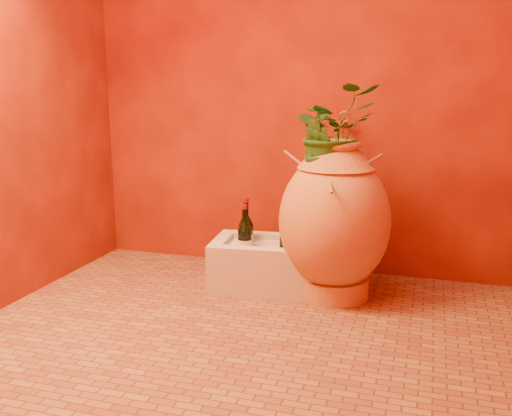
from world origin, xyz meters
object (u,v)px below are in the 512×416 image
(stone_basin, at_px, (265,265))
(wine_bottle_b, at_px, (286,249))
(amphora, at_px, (334,221))
(wall_tap, at_px, (344,124))
(wine_bottle_a, at_px, (246,236))
(wine_bottle_c, at_px, (245,242))

(stone_basin, bearing_deg, wine_bottle_b, -28.11)
(amphora, distance_m, wine_bottle_b, 0.30)
(stone_basin, distance_m, wall_tap, 0.90)
(wine_bottle_a, height_order, wine_bottle_c, wine_bottle_a)
(wine_bottle_a, xyz_separation_m, wine_bottle_c, (0.02, -0.09, -0.01))
(wine_bottle_a, bearing_deg, stone_basin, -20.69)
(amphora, relative_size, stone_basin, 1.37)
(wine_bottle_c, bearing_deg, amphora, 3.09)
(wine_bottle_b, xyz_separation_m, wine_bottle_c, (-0.24, 0.03, 0.01))
(wine_bottle_c, bearing_deg, wine_bottle_a, 103.69)
(wine_bottle_b, distance_m, wall_tap, 0.79)
(stone_basin, height_order, wall_tap, wall_tap)
(amphora, height_order, stone_basin, amphora)
(wine_bottle_a, bearing_deg, wine_bottle_c, -76.31)
(stone_basin, height_order, wine_bottle_a, wine_bottle_a)
(stone_basin, xyz_separation_m, wine_bottle_c, (-0.10, -0.04, 0.13))
(amphora, xyz_separation_m, wall_tap, (-0.02, 0.35, 0.47))
(stone_basin, relative_size, wine_bottle_b, 2.06)
(wall_tap, bearing_deg, stone_basin, -137.36)
(amphora, distance_m, wall_tap, 0.59)
(stone_basin, distance_m, wine_bottle_a, 0.19)
(wine_bottle_a, height_order, wine_bottle_b, wine_bottle_a)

